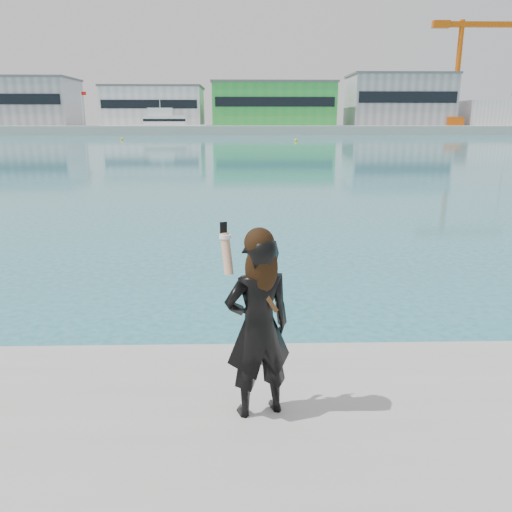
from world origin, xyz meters
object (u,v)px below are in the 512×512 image
Objects in this scene: motor_yacht at (167,125)px; woman at (258,322)px; buoy_near at (296,141)px; dock_crane at (463,69)px; buoy_far at (122,140)px.

motor_yacht is 117.80m from woman.
buoy_near is 77.19m from woman.
buoy_near is 0.32× the size of woman.
dock_crane reaches higher than buoy_far.
motor_yacht is 34.45× the size of buoy_far.
motor_yacht reaches higher than woman.
woman reaches higher than buoy_far.
buoy_near is at bearing -11.73° from buoy_far.
woman is at bearing -96.08° from buoy_near.
dock_crane is 84.57m from buoy_far.
motor_yacht reaches higher than buoy_near.
buoy_far is at bearing 168.27° from buoy_near.
buoy_far is at bearing -151.58° from dock_crane.
dock_crane reaches higher than woman.
buoy_near is at bearing -134.34° from dock_crane.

